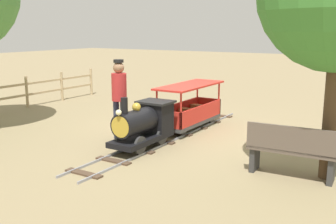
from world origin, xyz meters
TOP-DOWN VIEW (x-y plane):
  - ground_plane at (0.00, 0.00)m, footprint 60.00×60.00m
  - track at (0.00, 0.41)m, footprint 0.68×5.70m
  - locomotive at (0.00, 1.28)m, footprint 0.64×1.44m
  - passenger_car at (0.00, -0.49)m, footprint 0.74×2.00m
  - conductor_person at (0.79, 1.01)m, footprint 0.30×0.30m
  - park_bench at (-2.74, 1.34)m, footprint 1.32×0.47m
  - fence_section at (5.21, 0.41)m, footprint 0.08×6.78m

SIDE VIEW (x-z plane):
  - ground_plane at x=0.00m, z-range 0.00..0.00m
  - track at x=0.00m, z-range 0.00..0.04m
  - park_bench at x=-2.74m, z-range 0.01..0.83m
  - passenger_car at x=0.00m, z-range -0.06..0.91m
  - fence_section at x=5.21m, z-range 0.03..0.93m
  - locomotive at x=0.00m, z-range -0.02..0.99m
  - conductor_person at x=0.79m, z-range 0.15..1.77m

